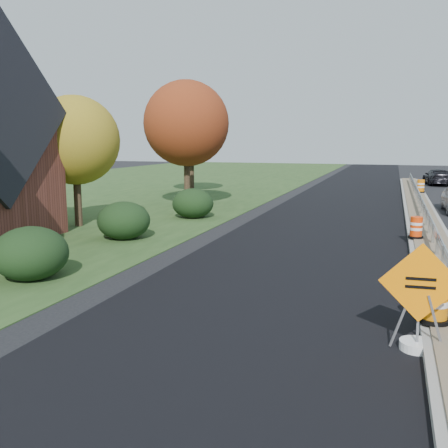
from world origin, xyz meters
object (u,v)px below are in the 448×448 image
(caution_sign, at_px, (418,324))
(barrel_median_near, at_px, (435,300))
(barrel_median_far, at_px, (421,186))
(barrel_median_mid, at_px, (416,228))
(car_dark_far, at_px, (438,177))

(caution_sign, distance_m, barrel_median_near, 1.12)
(caution_sign, bearing_deg, barrel_median_far, 83.24)
(barrel_median_near, distance_m, barrel_median_far, 27.68)
(barrel_median_near, relative_size, barrel_median_mid, 1.17)
(barrel_median_far, distance_m, car_dark_far, 10.24)
(barrel_median_near, distance_m, barrel_median_mid, 9.41)
(barrel_median_far, bearing_deg, car_dark_far, 79.58)
(caution_sign, height_order, barrel_median_mid, caution_sign)
(barrel_median_mid, bearing_deg, barrel_median_far, 86.95)
(barrel_median_mid, xyz_separation_m, car_dark_far, (2.83, 28.33, 0.09))
(barrel_median_mid, height_order, barrel_median_far, barrel_median_far)
(caution_sign, bearing_deg, car_dark_far, 81.20)
(car_dark_far, bearing_deg, barrel_median_near, 80.30)
(car_dark_far, bearing_deg, barrel_median_mid, 78.88)
(barrel_median_near, bearing_deg, barrel_median_far, 87.98)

